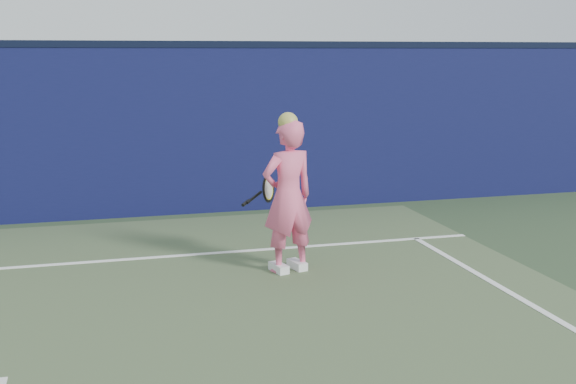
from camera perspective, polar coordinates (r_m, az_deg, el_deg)
name	(u,v)px	position (r m, az deg, el deg)	size (l,w,h in m)	color
backstop_wall	(41,135)	(11.08, -18.96, 4.26)	(24.00, 0.40, 2.50)	#0D113C
wall_cap	(35,44)	(11.01, -19.38, 10.98)	(24.00, 0.42, 0.10)	black
player	(288,196)	(8.01, 0.00, -0.32)	(0.71, 0.56, 1.80)	#F45E8A
racket	(267,190)	(8.45, -1.70, 0.18)	(0.50, 0.44, 0.33)	black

